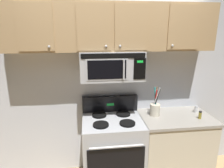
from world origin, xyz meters
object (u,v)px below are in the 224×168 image
Objects in this scene: salt_shaker at (196,109)px; spice_jar at (200,115)px; over_range_microwave at (111,65)px; stove_range at (113,150)px; utensil_crock_cream at (155,108)px.

spice_jar is (-0.06, -0.20, 0.00)m from salt_shaker.
stove_range is at bearing -89.86° from over_range_microwave.
utensil_crock_cream reaches higher than salt_shaker.
salt_shaker is at bearing 4.34° from stove_range.
utensil_crock_cream is 3.86× the size of spice_jar.
stove_range is 1.11m from over_range_microwave.
utensil_crock_cream reaches higher than stove_range.
spice_jar is at bearing -5.57° from stove_range.
spice_jar reaches higher than salt_shaker.
salt_shaker is (0.59, 0.02, -0.06)m from utensil_crock_cream.
stove_range is 0.79m from utensil_crock_cream.
stove_range is at bearing 174.43° from spice_jar.
over_range_microwave is 8.19× the size of salt_shaker.
over_range_microwave is at bearing 168.55° from spice_jar.
over_range_microwave is 1.33m from salt_shaker.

